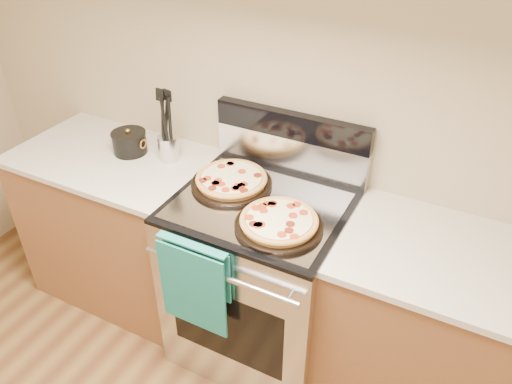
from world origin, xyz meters
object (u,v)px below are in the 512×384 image
at_px(pepperoni_pizza_back, 232,180).
at_px(pepperoni_pizza_front, 279,222).
at_px(saucepan, 130,143).
at_px(range_body, 261,280).
at_px(utensil_crock, 169,148).

height_order(pepperoni_pizza_back, pepperoni_pizza_front, pepperoni_pizza_back).
relative_size(pepperoni_pizza_back, saucepan, 2.14).
xyz_separation_m(pepperoni_pizza_front, saucepan, (-0.96, 0.23, 0.01)).
bearing_deg(pepperoni_pizza_back, saucepan, 175.37).
bearing_deg(saucepan, pepperoni_pizza_back, -4.63).
xyz_separation_m(range_body, utensil_crock, (-0.59, 0.14, 0.52)).
height_order(pepperoni_pizza_back, saucepan, saucepan).
distance_m(range_body, pepperoni_pizza_front, 0.54).
relative_size(pepperoni_pizza_front, saucepan, 2.09).
distance_m(pepperoni_pizza_back, utensil_crock, 0.42).
height_order(utensil_crock, saucepan, utensil_crock).
height_order(pepperoni_pizza_front, utensil_crock, utensil_crock).
bearing_deg(pepperoni_pizza_front, utensil_crock, 159.96).
height_order(pepperoni_pizza_back, utensil_crock, utensil_crock).
distance_m(pepperoni_pizza_front, saucepan, 0.99).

